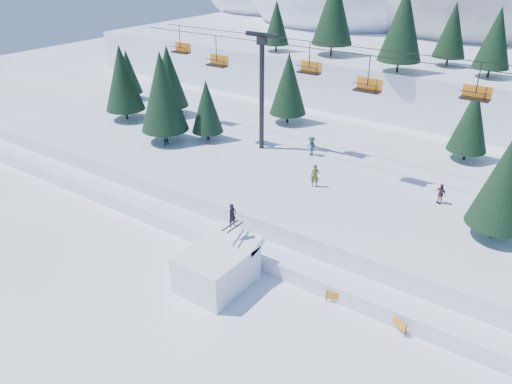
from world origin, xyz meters
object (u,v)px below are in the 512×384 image
Objects in this scene: jump_kicker at (218,267)px; banner_far at (388,315)px; chairlift at (368,92)px; banner_near at (350,299)px.

banner_far is (10.17, 2.83, -0.79)m from jump_kicker.
chairlift is 16.71× the size of banner_near.
chairlift reaches higher than banner_near.
banner_far is at bearing -58.43° from chairlift.
jump_kicker is at bearing -98.27° from chairlift.
banner_near is at bearing -179.95° from banner_far.
banner_near and banner_far have the same top height.
banner_near is at bearing 19.94° from jump_kicker.
chairlift is at bearing 121.57° from banner_far.
chairlift is 17.65× the size of banner_far.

